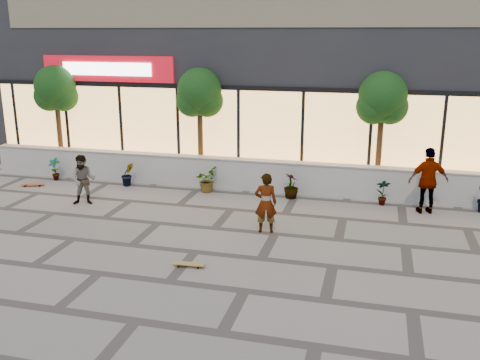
% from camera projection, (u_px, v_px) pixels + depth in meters
% --- Properties ---
extents(ground, '(80.00, 80.00, 0.00)m').
position_uv_depth(ground, '(244.00, 291.00, 10.84)').
color(ground, gray).
rests_on(ground, ground).
extents(planter_wall, '(22.00, 0.42, 1.04)m').
position_uv_depth(planter_wall, '(297.00, 178.00, 17.23)').
color(planter_wall, silver).
rests_on(planter_wall, ground).
extents(retail_building, '(24.00, 9.17, 8.50)m').
position_uv_depth(retail_building, '(320.00, 53.00, 21.34)').
color(retail_building, '#232328').
rests_on(retail_building, ground).
extents(shrub_a, '(0.43, 0.29, 0.81)m').
position_uv_depth(shrub_a, '(55.00, 169.00, 18.79)').
color(shrub_a, '#133310').
rests_on(shrub_a, ground).
extents(shrub_b, '(0.57, 0.57, 0.81)m').
position_uv_depth(shrub_b, '(128.00, 174.00, 18.12)').
color(shrub_b, '#133310').
rests_on(shrub_b, ground).
extents(shrub_c, '(0.68, 0.77, 0.81)m').
position_uv_depth(shrub_c, '(206.00, 180.00, 17.44)').
color(shrub_c, '#133310').
rests_on(shrub_c, ground).
extents(shrub_d, '(0.64, 0.64, 0.81)m').
position_uv_depth(shrub_d, '(291.00, 186.00, 16.77)').
color(shrub_d, '#133310').
rests_on(shrub_d, ground).
extents(shrub_e, '(0.46, 0.35, 0.81)m').
position_uv_depth(shrub_e, '(383.00, 192.00, 16.09)').
color(shrub_e, '#133310').
rests_on(shrub_e, ground).
extents(tree_west, '(1.60, 1.50, 3.92)m').
position_uv_depth(tree_west, '(56.00, 91.00, 19.39)').
color(tree_west, '#49371A').
rests_on(tree_west, ground).
extents(tree_midwest, '(1.60, 1.50, 3.92)m').
position_uv_depth(tree_midwest, '(199.00, 96.00, 18.06)').
color(tree_midwest, '#49371A').
rests_on(tree_midwest, ground).
extents(tree_mideast, '(1.60, 1.50, 3.92)m').
position_uv_depth(tree_mideast, '(382.00, 101.00, 16.61)').
color(tree_mideast, '#49371A').
rests_on(tree_mideast, ground).
extents(skater_center, '(0.66, 0.51, 1.60)m').
position_uv_depth(skater_center, '(266.00, 203.00, 13.81)').
color(skater_center, silver).
rests_on(skater_center, ground).
extents(skater_left, '(0.88, 0.78, 1.53)m').
position_uv_depth(skater_left, '(84.00, 180.00, 16.08)').
color(skater_left, '#877C57').
rests_on(skater_left, ground).
extents(skater_right_near, '(1.21, 0.73, 1.93)m').
position_uv_depth(skater_right_near, '(428.00, 181.00, 15.24)').
color(skater_right_near, white).
rests_on(skater_right_near, ground).
extents(skateboard_center, '(0.73, 0.24, 0.09)m').
position_uv_depth(skateboard_center, '(189.00, 264.00, 11.92)').
color(skateboard_center, olive).
rests_on(skateboard_center, ground).
extents(skateboard_left, '(0.79, 0.44, 0.09)m').
position_uv_depth(skateboard_left, '(33.00, 184.00, 18.13)').
color(skateboard_left, '#B04221').
rests_on(skateboard_left, ground).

